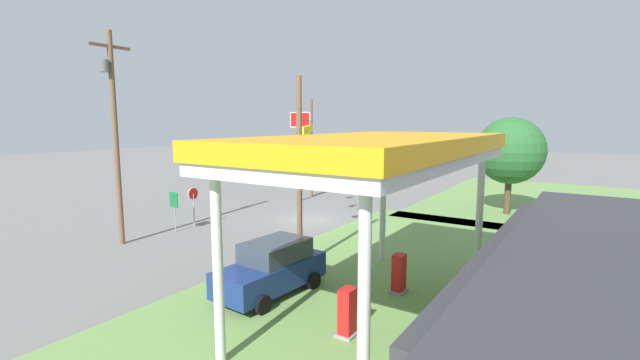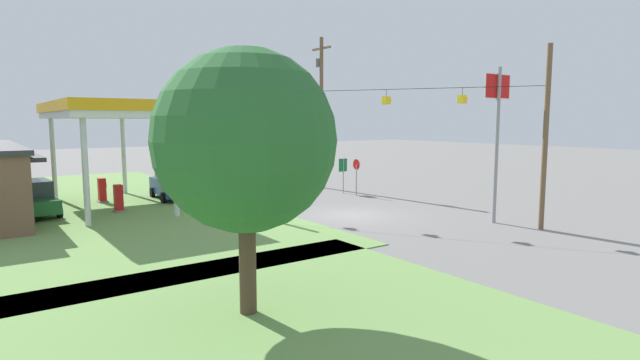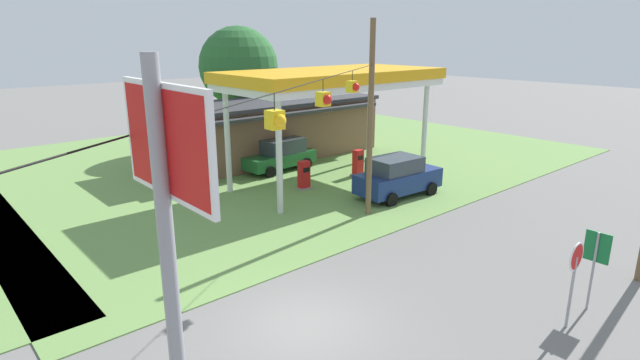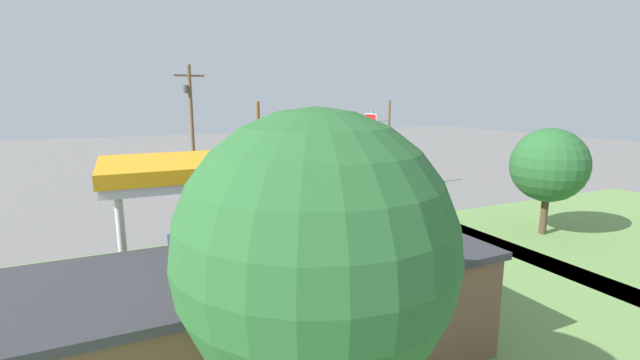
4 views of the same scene
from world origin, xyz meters
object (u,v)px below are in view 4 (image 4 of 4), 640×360
Objects in this scene: fuel_pump_near at (285,261)px; stop_sign_overhead at (371,135)px; utility_pole_main at (192,131)px; gas_station_canopy at (242,167)px; gas_station_store at (270,316)px; tree_west_verge at (549,165)px; car_at_pumps_rear at (287,295)px; tree_behind_station at (316,250)px; car_at_pumps_front at (213,239)px; stop_sign_roadside at (254,183)px; route_sign at (236,185)px; fuel_pump_far at (203,275)px.

stop_sign_overhead is (-13.67, -14.34, 4.61)m from fuel_pump_near.
gas_station_canopy is at bearing 89.60° from utility_pole_main.
gas_station_store is 21.35m from tree_west_verge.
stop_sign_overhead is 15.73m from tree_west_verge.
tree_behind_station reaches higher than car_at_pumps_rear.
car_at_pumps_rear is 19.20m from tree_west_verge.
car_at_pumps_front is 16.17m from tree_behind_station.
gas_station_store is 1.31× the size of utility_pole_main.
gas_station_canopy is at bearing -99.01° from gas_station_store.
stop_sign_roadside is 1.04× the size of route_sign.
gas_station_canopy is 2.53× the size of car_at_pumps_front.
tree_behind_station is at bearing 56.26° from stop_sign_overhead.
route_sign is at bearing -179.58° from stop_sign_roadside.
stop_sign_overhead is at bearing -1.62° from stop_sign_roadside.
stop_sign_overhead is 31.08m from tree_behind_station.
car_at_pumps_front is at bearing -79.60° from gas_station_canopy.
route_sign reaches higher than fuel_pump_near.
stop_sign_overhead is (-10.94, 0.31, 3.51)m from stop_sign_roadside.
car_at_pumps_front is 0.68× the size of tree_west_verge.
route_sign is 22.47m from tree_west_verge.
stop_sign_roadside is at bearing -1.62° from stop_sign_overhead.
tree_west_verge reaches higher than gas_station_store.
route_sign reaches higher than car_at_pumps_front.
gas_station_store is 9.53× the size of fuel_pump_near.
gas_station_canopy reaches higher than stop_sign_roadside.
gas_station_canopy is 15.05m from utility_pole_main.
stop_sign_roadside is (-5.83, -21.60, -0.08)m from gas_station_store.
gas_station_canopy is 21.24m from stop_sign_overhead.
gas_station_canopy reaches higher than fuel_pump_far.
fuel_pump_far is 0.18× the size of tree_behind_station.
car_at_pumps_front is at bearing -13.85° from tree_west_verge.
fuel_pump_near is at bearing -114.02° from gas_station_store.
tree_west_verge is (-15.94, 15.60, 2.77)m from route_sign.
car_at_pumps_rear is 19.72m from utility_pole_main.
route_sign is at bearing 77.85° from car_at_pumps_rear.
gas_station_store is 27.32m from stop_sign_overhead.
stop_sign_overhead reaches higher than car_at_pumps_rear.
tree_west_verge is (-19.22, 0.95, -1.04)m from gas_station_canopy.
tree_behind_station reaches higher than gas_station_store.
fuel_pump_near and fuel_pump_far have the same top height.
car_at_pumps_rear reaches higher than fuel_pump_far.
gas_station_store is 5.79× the size of stop_sign_roadside.
stop_sign_overhead is at bearing -140.92° from fuel_pump_far.
route_sign reaches higher than car_at_pumps_rear.
fuel_pump_near is at bearing 97.17° from utility_pole_main.
stop_sign_roadside is at bearing -47.12° from tree_west_verge.
car_at_pumps_rear is at bearing 50.55° from stop_sign_overhead.
fuel_pump_near is at bearing -100.56° from stop_sign_roadside.
gas_station_canopy reaches higher than car_at_pumps_rear.
stop_sign_overhead is 15.60m from utility_pole_main.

